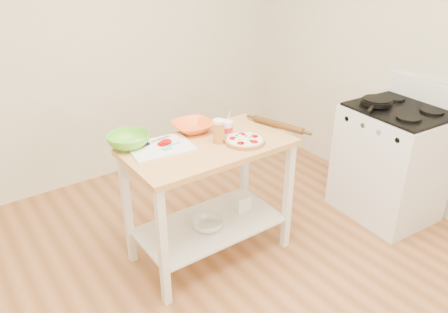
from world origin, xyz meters
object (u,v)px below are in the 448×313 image
gas_stove (391,162)px  spatula (171,146)px  skillet (376,102)px  green_bowl (128,141)px  shelf_bin (241,202)px  shelf_glass_bowl (208,224)px  knife (149,143)px  orange_bowl (193,127)px  yogurt_tub (226,129)px  pizza (245,140)px  cutting_board (160,147)px  prep_island (209,178)px  beer_pint (219,131)px  rolling_pin (278,125)px

gas_stove → spatula: gas_stove is taller
skillet → green_bowl: bearing=140.3°
green_bowl → skillet: bearing=-15.7°
spatula → shelf_bin: spatula is taller
skillet → shelf_glass_bowl: skillet is taller
spatula → knife: 0.16m
orange_bowl → yogurt_tub: yogurt_tub is taller
pizza → cutting_board: bearing=152.6°
skillet → yogurt_tub: (-1.25, 0.29, -0.02)m
prep_island → gas_stove: bearing=-14.7°
cutting_board → shelf_bin: 0.84m
pizza → shelf_bin: pizza is taller
cutting_board → yogurt_tub: bearing=-4.3°
spatula → beer_pint: 0.33m
beer_pint → rolling_pin: 0.49m
beer_pint → green_bowl: bearing=150.9°
skillet → shelf_glass_bowl: size_ratio=1.60×
green_bowl → spatula: bearing=-41.6°
gas_stove → spatula: bearing=168.7°
gas_stove → green_bowl: (-1.98, 0.68, 0.47)m
beer_pint → yogurt_tub: bearing=28.9°
yogurt_tub → green_bowl: bearing=159.3°
prep_island → orange_bowl: bearing=82.7°
prep_island → green_bowl: 0.60m
prep_island → knife: knife is taller
prep_island → skillet: skillet is taller
beer_pint → cutting_board: bearing=156.8°
knife → rolling_pin: (0.89, -0.27, 0.01)m
orange_bowl → rolling_pin: (0.53, -0.31, -0.01)m
skillet → knife: (-1.75, 0.46, -0.06)m
shelf_bin → shelf_glass_bowl: bearing=-169.5°
knife → beer_pint: 0.47m
spatula → orange_bowl: (0.27, 0.16, 0.02)m
yogurt_tub → skillet: bearing=-13.1°
pizza → green_bowl: size_ratio=0.99×
spatula → rolling_pin: (0.80, -0.15, 0.01)m
beer_pint → shelf_glass_bowl: beer_pint is taller
rolling_pin → green_bowl: bearing=161.6°
green_bowl → shelf_glass_bowl: 0.82m
yogurt_tub → pizza: bearing=-76.4°
orange_bowl → shelf_glass_bowl: 0.70m
yogurt_tub → shelf_glass_bowl: bearing=-160.5°
skillet → knife: bearing=141.3°
gas_stove → rolling_pin: (-0.97, 0.34, 0.45)m
skillet → shelf_bin: size_ratio=3.05×
prep_island → rolling_pin: 0.63m
rolling_pin → shelf_bin: bearing=160.7°
rolling_pin → shelf_glass_bowl: size_ratio=1.81×
gas_stove → knife: gas_stove is taller
spatula → beer_pint: bearing=-24.9°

